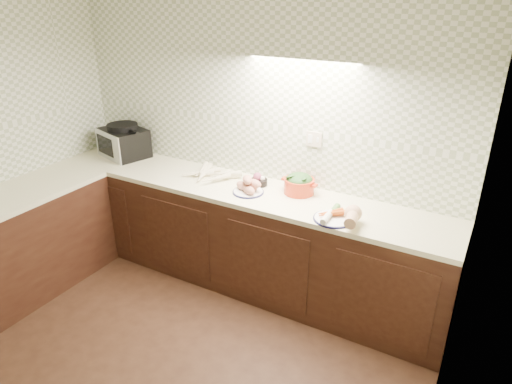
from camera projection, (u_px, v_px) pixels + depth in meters
The scene contains 8 objects.
room at pixel (80, 158), 2.32m from camera, with size 3.60×3.60×2.60m.
counter at pixel (112, 257), 3.65m from camera, with size 3.60×3.60×0.90m.
toaster_oven at pixel (124, 141), 4.45m from camera, with size 0.53×0.46×0.32m.
parsnip_pile at pixel (216, 174), 3.98m from camera, with size 0.45×0.40×0.09m.
sweet_potato_plate at pixel (249, 187), 3.68m from camera, with size 0.26×0.25×0.15m.
onion_bowl at pixel (259, 181), 3.83m from camera, with size 0.14×0.14×0.11m.
dutch_oven at pixel (299, 184), 3.66m from camera, with size 0.31×0.26×0.17m.
veg_plate at pixel (343, 215), 3.23m from camera, with size 0.34×0.31×0.13m.
Camera 1 is at (1.86, -1.46, 2.42)m, focal length 32.00 mm.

